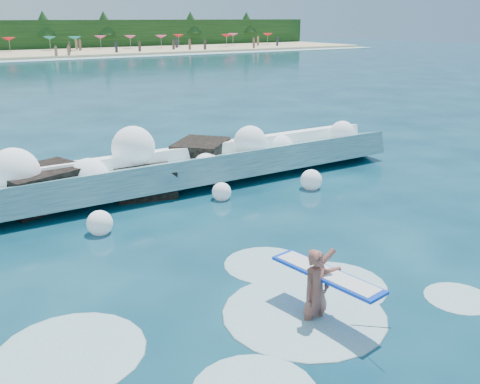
% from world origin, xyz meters
% --- Properties ---
extents(ground, '(200.00, 200.00, 0.00)m').
position_xyz_m(ground, '(0.00, 0.00, 0.00)').
color(ground, '#072938').
rests_on(ground, ground).
extents(breaking_wave, '(17.39, 2.74, 1.50)m').
position_xyz_m(breaking_wave, '(1.80, 6.94, 0.52)').
color(breaking_wave, '#346C84').
rests_on(breaking_wave, ground).
extents(rock_cluster, '(8.48, 3.40, 1.44)m').
position_xyz_m(rock_cluster, '(0.32, 7.23, 0.46)').
color(rock_cluster, black).
rests_on(rock_cluster, ground).
extents(surfer_with_board, '(1.07, 2.92, 1.74)m').
position_xyz_m(surfer_with_board, '(0.54, -2.26, 0.64)').
color(surfer_with_board, brown).
rests_on(surfer_with_board, ground).
extents(wave_spray, '(15.49, 4.43, 2.14)m').
position_xyz_m(wave_spray, '(0.82, 6.87, 0.98)').
color(wave_spray, white).
rests_on(wave_spray, ground).
extents(surf_foam, '(9.22, 5.58, 0.16)m').
position_xyz_m(surf_foam, '(-0.30, -1.60, 0.00)').
color(surf_foam, silver).
rests_on(surf_foam, ground).
extents(beachgoers, '(108.63, 13.66, 1.90)m').
position_xyz_m(beachgoers, '(12.88, 74.98, 1.07)').
color(beachgoers, '#3F332D').
rests_on(beachgoers, ground).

